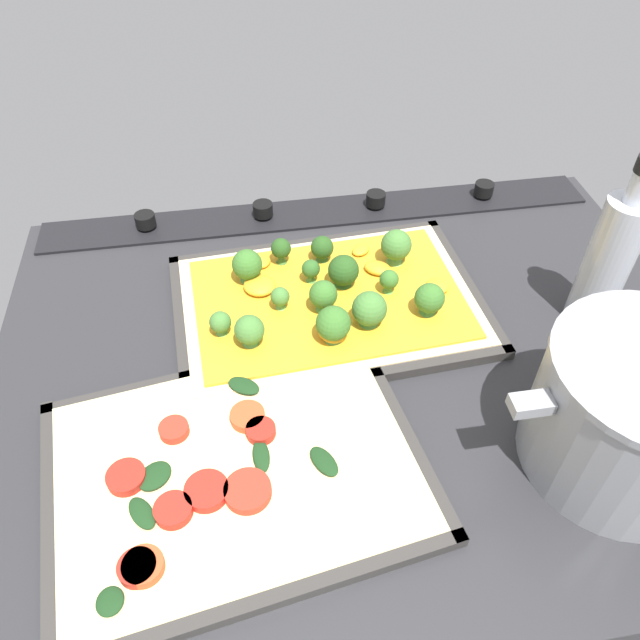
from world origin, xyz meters
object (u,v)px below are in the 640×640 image
at_px(baking_tray_front, 329,306).
at_px(oil_bottle, 609,259).
at_px(veggie_pizza_back, 230,470).
at_px(broccoli_pizza, 330,296).
at_px(baking_tray_back, 237,471).
at_px(cooking_pot, 635,414).

xyz_separation_m(baking_tray_front, oil_bottle, (-0.30, 0.06, 0.08)).
height_order(veggie_pizza_back, oil_bottle, oil_bottle).
bearing_deg(broccoli_pizza, baking_tray_front, -50.82).
distance_m(baking_tray_back, veggie_pizza_back, 0.01).
bearing_deg(cooking_pot, broccoli_pizza, -46.46).
distance_m(baking_tray_front, oil_bottle, 0.32).
relative_size(baking_tray_front, baking_tray_back, 0.99).
distance_m(cooking_pot, oil_bottle, 0.20).
bearing_deg(baking_tray_back, oil_bottle, -160.81).
height_order(broccoli_pizza, veggie_pizza_back, broccoli_pizza).
bearing_deg(oil_bottle, cooking_pot, 70.26).
relative_size(baking_tray_back, oil_bottle, 1.82).
relative_size(broccoli_pizza, oil_bottle, 1.68).
xyz_separation_m(veggie_pizza_back, oil_bottle, (-0.43, -0.15, 0.08)).
distance_m(broccoli_pizza, baking_tray_back, 0.24).
bearing_deg(baking_tray_front, veggie_pizza_back, 58.48).
height_order(veggie_pizza_back, cooking_pot, cooking_pot).
height_order(baking_tray_front, baking_tray_back, same).
relative_size(baking_tray_front, veggie_pizza_back, 1.06).
bearing_deg(cooking_pot, oil_bottle, -109.74).
bearing_deg(veggie_pizza_back, baking_tray_front, -121.52).
xyz_separation_m(baking_tray_front, baking_tray_back, (0.12, 0.21, -0.00)).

